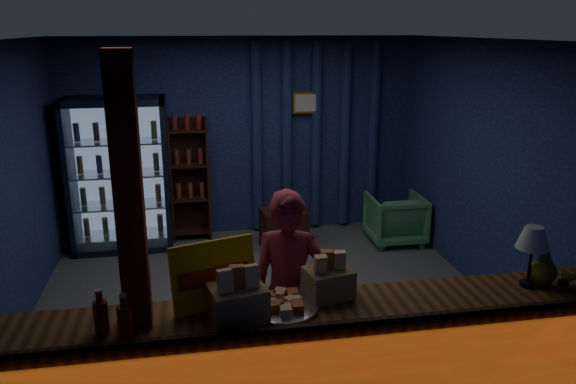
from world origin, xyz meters
name	(u,v)px	position (x,y,z in m)	size (l,w,h in m)	color
ground	(266,304)	(0.00, 0.00, 0.00)	(4.60, 4.60, 0.00)	#515154
room_walls	(264,153)	(0.00, 0.00, 1.57)	(4.60, 4.60, 4.60)	navy
counter	(305,373)	(0.00, -1.91, 0.48)	(4.40, 0.57, 0.99)	brown
support_post	(135,271)	(-1.05, -1.90, 1.30)	(0.16, 0.16, 2.60)	maroon
beverage_cooler	(120,175)	(-1.55, 1.92, 0.93)	(1.20, 0.62, 1.90)	black
bottle_shelf	(190,180)	(-0.70, 2.06, 0.79)	(0.50, 0.28, 1.60)	#391A12
curtain_folds	(316,136)	(1.00, 2.14, 1.30)	(1.74, 0.14, 2.50)	navy
framed_picture	(306,103)	(0.85, 2.10, 1.75)	(0.36, 0.04, 0.28)	gold
shopkeeper	(289,294)	(-0.02, -1.37, 0.79)	(0.58, 0.38, 1.59)	#98293D
green_chair	(395,218)	(1.90, 1.42, 0.32)	(0.68, 0.70, 0.64)	#51A367
side_table	(284,229)	(0.44, 1.47, 0.25)	(0.59, 0.46, 0.60)	#391A12
yellow_sign	(214,275)	(-0.58, -1.76, 1.17)	(0.57, 0.27, 0.45)	#E9B70C
soda_bottles	(113,318)	(-1.19, -2.01, 1.06)	(0.23, 0.17, 0.28)	#B0290B
snack_box_left	(238,301)	(-0.44, -1.95, 1.08)	(0.38, 0.34, 0.36)	tan
snack_box_centre	(328,281)	(0.19, -1.75, 1.06)	(0.35, 0.31, 0.32)	tan
pastry_tray	(283,305)	(-0.15, -1.87, 0.98)	(0.47, 0.47, 0.08)	silver
table_lamp	(533,240)	(1.61, -1.86, 1.30)	(0.23, 0.23, 0.44)	black
pineapple	(543,268)	(1.71, -1.86, 1.09)	(0.19, 0.19, 0.33)	olive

